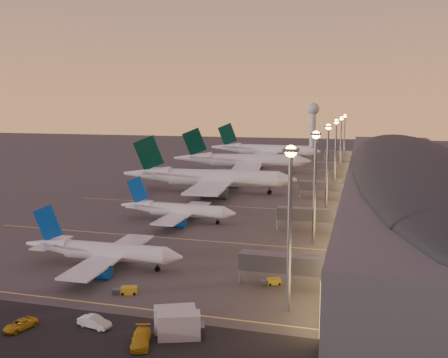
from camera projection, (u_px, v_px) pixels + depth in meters
ground at (168, 232)px, 125.01m from camera, size 700.00×700.00×0.00m
airliner_narrow_south at (102, 251)px, 98.28m from camera, size 33.56×29.92×12.01m
airliner_narrow_north at (177, 210)px, 136.23m from camera, size 33.65×29.97×12.05m
airliner_wide_near at (208, 178)px, 180.24m from camera, size 64.27×58.75×20.55m
airliner_wide_mid at (242, 161)px, 234.23m from camera, size 64.65×59.53×20.71m
airliner_wide_far at (264, 150)px, 287.21m from camera, size 64.58×58.85×20.67m
terminal_building at (408, 170)px, 176.25m from camera, size 56.35×255.00×17.46m
light_masts at (333, 145)px, 174.69m from camera, size 2.20×217.20×25.90m
radar_tower at (313, 117)px, 366.63m from camera, size 9.00×9.00×32.50m
service_lane at (22, 328)px, 71.68m from camera, size 260.00×16.00×0.01m
lane_markings at (214, 202)px, 163.09m from camera, size 90.00×180.36×0.00m
baggage_tug_a at (126, 291)px, 84.62m from camera, size 4.32×2.79×1.20m
baggage_tug_b at (272, 282)px, 89.07m from camera, size 3.75×2.62×1.04m
catering_truck_a at (182, 327)px, 68.40m from camera, size 6.83×4.50×3.59m
catering_truck_b at (177, 320)px, 70.59m from camera, size 6.86×4.84×3.61m
service_van_d at (20, 325)px, 71.28m from camera, size 3.58×5.34×1.36m
service_van_e at (94, 322)px, 71.85m from camera, size 5.29×2.64×1.67m
service_van_f at (141, 339)px, 66.69m from camera, size 4.19×6.42×1.73m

